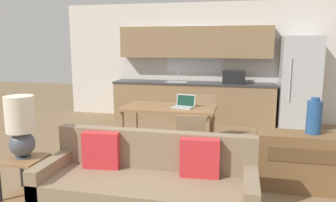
# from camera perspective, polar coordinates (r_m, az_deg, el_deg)

# --- Properties ---
(wall_back) EXTENTS (6.40, 0.07, 2.70)m
(wall_back) POSITION_cam_1_polar(r_m,az_deg,el_deg) (7.79, 4.77, 6.90)
(wall_back) COLOR silver
(wall_back) RESTS_ON ground_plane
(kitchen_counter) EXTENTS (3.67, 0.65, 2.15)m
(kitchen_counter) POSITION_cam_1_polar(r_m,az_deg,el_deg) (7.54, 4.51, 2.89)
(kitchen_counter) COLOR #8E704C
(kitchen_counter) RESTS_ON ground_plane
(refrigerator) EXTENTS (0.77, 0.77, 1.92)m
(refrigerator) POSITION_cam_1_polar(r_m,az_deg,el_deg) (7.42, 21.86, 3.00)
(refrigerator) COLOR #B7BABC
(refrigerator) RESTS_ON ground_plane
(dining_table) EXTENTS (1.49, 0.81, 0.76)m
(dining_table) POSITION_cam_1_polar(r_m,az_deg,el_deg) (5.34, 0.24, -1.70)
(dining_table) COLOR olive
(dining_table) RESTS_ON ground_plane
(couch) EXTENTS (2.20, 0.80, 0.85)m
(couch) POSITION_cam_1_polar(r_m,az_deg,el_deg) (3.50, -3.55, -14.33)
(couch) COLOR #3D2D1E
(couch) RESTS_ON ground_plane
(side_table) EXTENTS (0.41, 0.41, 0.56)m
(side_table) POSITION_cam_1_polar(r_m,az_deg,el_deg) (3.98, -23.61, -11.63)
(side_table) COLOR olive
(side_table) RESTS_ON ground_plane
(table_lamp) EXTENTS (0.31, 0.31, 0.68)m
(table_lamp) POSITION_cam_1_polar(r_m,az_deg,el_deg) (3.83, -24.27, -3.83)
(table_lamp) COLOR #4C515B
(table_lamp) RESTS_ON side_table
(credenza) EXTENTS (1.26, 0.40, 0.71)m
(credenza) POSITION_cam_1_polar(r_m,az_deg,el_deg) (4.40, 23.39, -9.75)
(credenza) COLOR brown
(credenza) RESTS_ON ground_plane
(vase) EXTENTS (0.18, 0.18, 0.44)m
(vase) POSITION_cam_1_polar(r_m,az_deg,el_deg) (4.30, 24.09, -2.52)
(vase) COLOR #234C84
(vase) RESTS_ON credenza
(dining_chair_near_right) EXTENTS (0.48, 0.48, 0.84)m
(dining_chair_near_right) POSITION_cam_1_polar(r_m,az_deg,el_deg) (4.54, 4.05, -6.59)
(dining_chair_near_right) COLOR #997A56
(dining_chair_near_right) RESTS_ON ground_plane
(dining_chair_far_right) EXTENTS (0.43, 0.43, 0.84)m
(dining_chair_far_right) POSITION_cam_1_polar(r_m,az_deg,el_deg) (6.05, 6.28, -2.39)
(dining_chair_far_right) COLOR #997A56
(dining_chair_far_right) RESTS_ON ground_plane
(laptop) EXTENTS (0.37, 0.32, 0.20)m
(laptop) POSITION_cam_1_polar(r_m,az_deg,el_deg) (5.26, 2.85, -0.56)
(laptop) COLOR #B7BABC
(laptop) RESTS_ON dining_table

